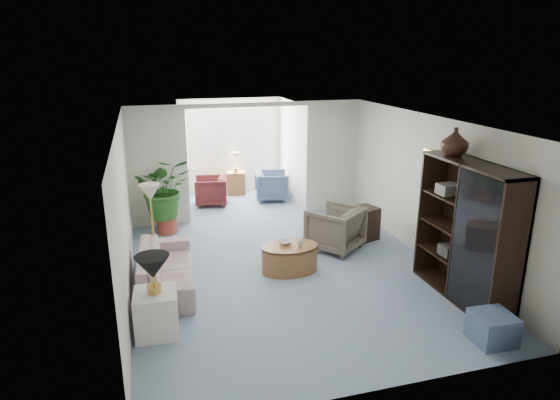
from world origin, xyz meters
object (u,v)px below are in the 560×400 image
object	(u,v)px
sofa	(166,268)
side_table_dark	(363,224)
wingback_chair	(335,228)
ottoman	(493,328)
coffee_cup	(300,244)
table_lamp	(153,267)
sunroom_chair_blue	(272,186)
entertainment_cabinet	(467,232)
cabinet_urn	(455,142)
framed_picture	(434,165)
coffee_table	(290,258)
end_table	(156,313)
coffee_bowl	(285,242)
floor_lamp	(150,192)
plant_pot	(167,225)
sunroom_chair_maroon	(211,191)
sunroom_table	(236,183)

from	to	relation	value
sofa	side_table_dark	size ratio (longest dim) A/B	3.20
wingback_chair	ottoman	bearing A→B (deg)	64.47
sofa	coffee_cup	size ratio (longest dim) A/B	18.62
table_lamp	coffee_cup	world-z (taller)	table_lamp
coffee_cup	sunroom_chair_blue	distance (m)	4.17
wingback_chair	sunroom_chair_blue	xyz separation A→B (m)	(-0.31, 3.35, -0.05)
sofa	entertainment_cabinet	size ratio (longest dim) A/B	1.00
sofa	cabinet_urn	world-z (taller)	cabinet_urn
framed_picture	coffee_table	size ratio (longest dim) A/B	0.53
end_table	ottoman	world-z (taller)	end_table
coffee_bowl	entertainment_cabinet	bearing A→B (deg)	-35.92
floor_lamp	sunroom_chair_blue	bearing A→B (deg)	45.83
coffee_table	plant_pot	distance (m)	3.02
coffee_cup	sunroom_chair_maroon	size ratio (longest dim) A/B	0.15
coffee_table	coffee_cup	size ratio (longest dim) A/B	8.64
wingback_chair	sunroom_chair_maroon	size ratio (longest dim) A/B	1.18
table_lamp	coffee_bowl	world-z (taller)	table_lamp
coffee_cup	ottoman	xyz separation A→B (m)	(1.69, -2.58, -0.31)
wingback_chair	ottoman	xyz separation A→B (m)	(0.76, -3.35, -0.21)
framed_picture	ottoman	distance (m)	2.94
coffee_table	entertainment_cabinet	size ratio (longest dim) A/B	0.47
ottoman	entertainment_cabinet	bearing A→B (deg)	72.72
side_table_dark	ottoman	size ratio (longest dim) A/B	1.34
sofa	sunroom_chair_blue	size ratio (longest dim) A/B	2.64
coffee_cup	sofa	bearing A→B (deg)	176.81
table_lamp	side_table_dark	size ratio (longest dim) A/B	0.69
floor_lamp	coffee_table	distance (m)	2.59
ottoman	plant_pot	xyz separation A→B (m)	(-3.69, 5.06, -0.03)
side_table_dark	sunroom_chair_blue	xyz separation A→B (m)	(-1.01, 3.05, 0.03)
sunroom_chair_blue	table_lamp	bearing A→B (deg)	160.41
coffee_table	wingback_chair	xyz separation A→B (m)	(1.08, 0.68, 0.18)
wingback_chair	sunroom_chair_blue	size ratio (longest dim) A/B	1.14
framed_picture	sofa	world-z (taller)	framed_picture
end_table	coffee_table	distance (m)	2.57
table_lamp	entertainment_cabinet	distance (m)	4.40
sofa	sunroom_chair_blue	xyz separation A→B (m)	(2.77, 4.00, 0.05)
sunroom_chair_blue	sunroom_table	size ratio (longest dim) A/B	1.35
coffee_cup	cabinet_urn	size ratio (longest dim) A/B	0.27
sofa	sunroom_chair_blue	world-z (taller)	sunroom_chair_blue
framed_picture	table_lamp	world-z (taller)	framed_picture
sunroom_chair_blue	side_table_dark	bearing A→B (deg)	-152.25
entertainment_cabinet	cabinet_urn	xyz separation A→B (m)	(0.00, 0.50, 1.23)
end_table	table_lamp	bearing A→B (deg)	0.00
floor_lamp	sofa	bearing A→B (deg)	-81.86
framed_picture	coffee_bowl	distance (m)	2.78
coffee_bowl	side_table_dark	xyz separation A→B (m)	(1.83, 0.88, -0.16)
coffee_table	side_table_dark	world-z (taller)	side_table_dark
side_table_dark	cabinet_urn	distance (m)	2.81
ottoman	sunroom_chair_blue	world-z (taller)	sunroom_chair_blue
sofa	framed_picture	bearing A→B (deg)	-89.65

